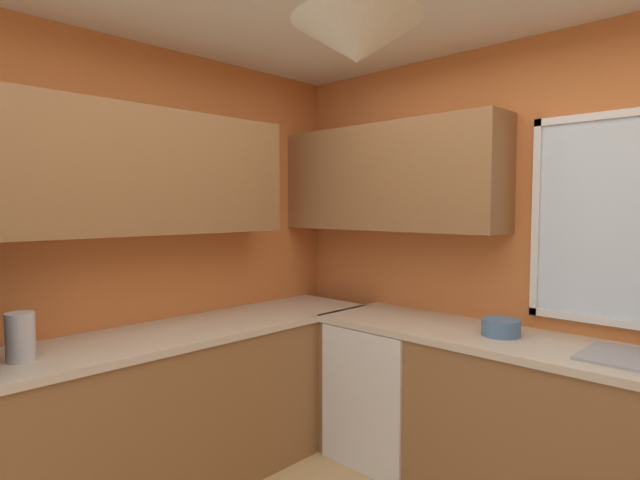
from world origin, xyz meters
name	(u,v)px	position (x,y,z in m)	size (l,w,h in m)	color
room_shell	(359,179)	(-0.35, 0.44, 1.73)	(3.66, 3.37, 2.63)	#D17238
counter_run_left	(152,416)	(-1.46, 0.00, 0.46)	(0.65, 2.98, 0.91)	olive
counter_run_back	(553,433)	(0.21, 1.31, 0.46)	(2.75, 0.65, 0.91)	olive
dishwasher	(388,390)	(-0.80, 1.28, 0.43)	(0.60, 0.60, 0.86)	white
kettle	(20,337)	(-1.44, -0.63, 1.02)	(0.12, 0.12, 0.22)	#B7B7BC
bowl	(501,327)	(-0.07, 1.31, 0.95)	(0.20, 0.20, 0.09)	#4C7099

